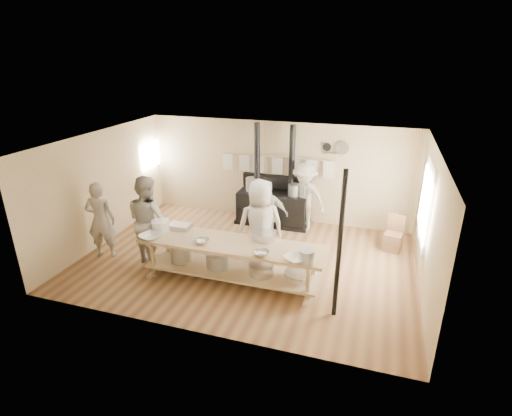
{
  "coord_description": "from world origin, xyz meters",
  "views": [
    {
      "loc": [
        2.51,
        -7.23,
        4.25
      ],
      "look_at": [
        0.14,
        0.2,
        1.16
      ],
      "focal_mm": 28.0,
      "sensor_mm": 36.0,
      "label": 1
    }
  ],
  "objects_px": {
    "stove": "(273,204)",
    "prep_table": "(231,258)",
    "chair": "(393,240)",
    "cook_by_window": "(304,197)",
    "cook_left": "(148,220)",
    "cook_center": "(260,226)",
    "roasting_pan": "(180,226)",
    "cook_right": "(268,214)",
    "cook_far_left": "(101,220)"
  },
  "relations": [
    {
      "from": "cook_center",
      "to": "chair",
      "type": "distance_m",
      "value": 3.22
    },
    {
      "from": "cook_right",
      "to": "cook_by_window",
      "type": "bearing_deg",
      "value": -129.39
    },
    {
      "from": "prep_table",
      "to": "cook_right",
      "type": "bearing_deg",
      "value": 82.25
    },
    {
      "from": "prep_table",
      "to": "stove",
      "type": "bearing_deg",
      "value": 89.96
    },
    {
      "from": "cook_left",
      "to": "cook_center",
      "type": "relative_size",
      "value": 1.0
    },
    {
      "from": "stove",
      "to": "roasting_pan",
      "type": "height_order",
      "value": "stove"
    },
    {
      "from": "cook_by_window",
      "to": "roasting_pan",
      "type": "relative_size",
      "value": 3.99
    },
    {
      "from": "stove",
      "to": "cook_by_window",
      "type": "relative_size",
      "value": 1.51
    },
    {
      "from": "chair",
      "to": "roasting_pan",
      "type": "relative_size",
      "value": 1.89
    },
    {
      "from": "cook_by_window",
      "to": "chair",
      "type": "distance_m",
      "value": 2.3
    },
    {
      "from": "prep_table",
      "to": "cook_center",
      "type": "xyz_separation_m",
      "value": [
        0.37,
        0.69,
        0.44
      ]
    },
    {
      "from": "cook_far_left",
      "to": "cook_by_window",
      "type": "xyz_separation_m",
      "value": [
        3.9,
        2.7,
        0.01
      ]
    },
    {
      "from": "cook_by_window",
      "to": "cook_far_left",
      "type": "bearing_deg",
      "value": -130.81
    },
    {
      "from": "stove",
      "to": "cook_by_window",
      "type": "height_order",
      "value": "stove"
    },
    {
      "from": "stove",
      "to": "roasting_pan",
      "type": "xyz_separation_m",
      "value": [
        -1.23,
        -2.73,
        0.38
      ]
    },
    {
      "from": "cook_left",
      "to": "chair",
      "type": "bearing_deg",
      "value": -130.44
    },
    {
      "from": "prep_table",
      "to": "roasting_pan",
      "type": "relative_size",
      "value": 8.31
    },
    {
      "from": "chair",
      "to": "cook_by_window",
      "type": "bearing_deg",
      "value": 178.67
    },
    {
      "from": "stove",
      "to": "roasting_pan",
      "type": "bearing_deg",
      "value": -114.19
    },
    {
      "from": "prep_table",
      "to": "cook_left",
      "type": "relative_size",
      "value": 1.88
    },
    {
      "from": "cook_right",
      "to": "chair",
      "type": "bearing_deg",
      "value": -177.36
    },
    {
      "from": "cook_far_left",
      "to": "stove",
      "type": "bearing_deg",
      "value": -154.56
    },
    {
      "from": "cook_left",
      "to": "cook_by_window",
      "type": "xyz_separation_m",
      "value": [
        2.79,
        2.59,
        -0.09
      ]
    },
    {
      "from": "stove",
      "to": "prep_table",
      "type": "bearing_deg",
      "value": -90.04
    },
    {
      "from": "cook_left",
      "to": "cook_by_window",
      "type": "bearing_deg",
      "value": -110.78
    },
    {
      "from": "cook_by_window",
      "to": "prep_table",
      "type": "bearing_deg",
      "value": -92.1
    },
    {
      "from": "cook_left",
      "to": "chair",
      "type": "distance_m",
      "value": 5.43
    },
    {
      "from": "prep_table",
      "to": "cook_far_left",
      "type": "relative_size",
      "value": 2.11
    },
    {
      "from": "cook_by_window",
      "to": "chair",
      "type": "relative_size",
      "value": 2.11
    },
    {
      "from": "stove",
      "to": "prep_table",
      "type": "relative_size",
      "value": 0.72
    },
    {
      "from": "cook_far_left",
      "to": "cook_center",
      "type": "xyz_separation_m",
      "value": [
        3.42,
        0.54,
        0.1
      ]
    },
    {
      "from": "cook_far_left",
      "to": "roasting_pan",
      "type": "relative_size",
      "value": 3.95
    },
    {
      "from": "stove",
      "to": "chair",
      "type": "distance_m",
      "value": 3.09
    },
    {
      "from": "stove",
      "to": "chair",
      "type": "height_order",
      "value": "stove"
    },
    {
      "from": "cook_center",
      "to": "chair",
      "type": "height_order",
      "value": "cook_center"
    },
    {
      "from": "cook_by_window",
      "to": "chair",
      "type": "xyz_separation_m",
      "value": [
        2.16,
        -0.46,
        -0.62
      ]
    },
    {
      "from": "cook_by_window",
      "to": "cook_left",
      "type": "bearing_deg",
      "value": -122.65
    },
    {
      "from": "cook_by_window",
      "to": "chair",
      "type": "height_order",
      "value": "cook_by_window"
    },
    {
      "from": "prep_table",
      "to": "cook_right",
      "type": "relative_size",
      "value": 2.29
    },
    {
      "from": "stove",
      "to": "cook_far_left",
      "type": "height_order",
      "value": "stove"
    },
    {
      "from": "prep_table",
      "to": "cook_by_window",
      "type": "relative_size",
      "value": 2.08
    },
    {
      "from": "cook_right",
      "to": "roasting_pan",
      "type": "distance_m",
      "value": 2.05
    },
    {
      "from": "cook_left",
      "to": "cook_right",
      "type": "height_order",
      "value": "cook_left"
    },
    {
      "from": "prep_table",
      "to": "cook_left",
      "type": "distance_m",
      "value": 2.0
    },
    {
      "from": "cook_left",
      "to": "cook_right",
      "type": "bearing_deg",
      "value": -119.84
    },
    {
      "from": "stove",
      "to": "prep_table",
      "type": "distance_m",
      "value": 3.02
    },
    {
      "from": "cook_left",
      "to": "chair",
      "type": "relative_size",
      "value": 2.34
    },
    {
      "from": "roasting_pan",
      "to": "cook_right",
      "type": "bearing_deg",
      "value": 44.49
    },
    {
      "from": "stove",
      "to": "cook_center",
      "type": "bearing_deg",
      "value": -80.96
    },
    {
      "from": "cook_center",
      "to": "cook_by_window",
      "type": "height_order",
      "value": "cook_center"
    }
  ]
}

